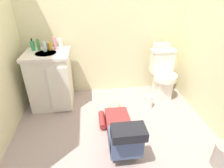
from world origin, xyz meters
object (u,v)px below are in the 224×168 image
Objects in this scene: person_plumber at (120,130)px; bottle_green at (38,45)px; faucet at (47,46)px; toilet at (163,75)px; vanity_cabinet at (51,79)px; bottle_amber at (50,46)px; tissue_box at (161,47)px; trash_can at (224,156)px; soap_dispenser at (33,45)px; paper_towel_roll at (149,101)px; bottle_white at (60,43)px; bottle_pink at (55,43)px; bottle_clear at (44,47)px.

person_plumber is 6.60× the size of bottle_green.
faucet is at bearing 17.65° from bottle_green.
faucet is at bearing 176.40° from toilet.
vanity_cabinet is 0.47m from bottle_amber.
vanity_cabinet is 1.70m from tissue_box.
trash_can is at bearing -84.53° from toilet.
soap_dispenser reaches higher than person_plumber.
paper_towel_roll is (-0.30, -0.32, -0.26)m from toilet.
faucet is 0.62× the size of bottle_green.
vanity_cabinet is 0.53m from bottle_white.
paper_towel_roll is (1.40, -0.28, -0.32)m from vanity_cabinet.
bottle_green reaches higher than toilet.
bottle_amber is 0.76× the size of bottle_white.
faucet is 0.93× the size of bottle_amber.
tissue_box is 0.86× the size of trash_can.
tissue_box is 2.05× the size of bottle_amber.
paper_towel_roll is (-0.43, 1.07, -0.02)m from trash_can.
bottle_pink reaches higher than faucet.
vanity_cabinet is 0.47m from bottle_clear.
tissue_box reaches higher than toilet.
toilet is 1.41m from trash_can.
bottle_amber is at bearing -156.79° from bottle_white.
bottle_green is 0.22m from bottle_pink.
vanity_cabinet reaches higher than paper_towel_roll.
vanity_cabinet is at bearing -88.69° from faucet.
paper_towel_roll is at bearing 112.09° from trash_can.
bottle_green is at bearing 149.20° from bottle_clear.
bottle_clear is 1.21× the size of bottle_amber.
vanity_cabinet is at bearing -109.41° from bottle_amber.
person_plumber is 4.84× the size of tissue_box.
bottle_green reaches higher than tissue_box.
bottle_white is 2.37m from trash_can.
faucet is at bearing 179.43° from tissue_box.
soap_dispenser reaches higher than trash_can.
toilet is 1.68m from bottle_pink.
bottle_white is 0.55× the size of trash_can.
faucet is at bearing -173.60° from bottle_white.
soap_dispenser reaches higher than faucet.
bottle_amber is (0.04, -0.04, 0.00)m from faucet.
bottle_amber reaches higher than faucet.
paper_towel_roll is at bearing -16.93° from faucet.
trash_can is 1.15m from paper_towel_roll.
toilet is at bearing -4.76° from bottle_white.
bottle_amber reaches higher than toilet.
bottle_green is at bearing 135.16° from vanity_cabinet.
soap_dispenser is 1.54× the size of bottle_amber.
toilet is at bearing 46.80° from paper_towel_roll.
bottle_white reaches higher than bottle_amber.
faucet is at bearing 6.01° from soap_dispenser.
toilet is 1.96m from soap_dispenser.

